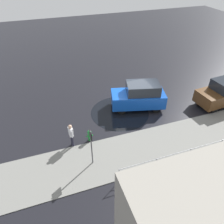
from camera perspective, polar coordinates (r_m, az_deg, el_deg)
The scene contains 8 objects.
ground_plane at distance 16.79m, azimuth 5.89°, elevation 1.25°, with size 60.00×60.00×0.00m, color black.
kerb_strip at distance 14.00m, azimuth 12.97°, elevation -8.14°, with size 24.00×3.20×0.04m, color slate.
moving_hatchback at distance 16.25m, azimuth 7.12°, elevation 4.17°, with size 4.21×2.65×2.06m.
fire_hydrant at distance 13.71m, azimuth -5.88°, elevation -6.17°, with size 0.42×0.31×0.80m.
pedestrian at distance 13.16m, azimuth -10.64°, elevation -5.62°, with size 0.26×0.57×1.62m.
metal_railing at distance 12.93m, azimuth 19.71°, elevation -9.95°, with size 8.40×0.04×1.05m.
sign_post at distance 11.55m, azimuth -5.45°, elevation -8.05°, with size 0.07×0.44×2.40m.
puddle_patch at distance 16.17m, azimuth 2.03°, elevation -0.11°, with size 4.29×4.29×0.01m, color black.
Camera 1 is at (6.13, 12.29, 9.67)m, focal length 35.00 mm.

